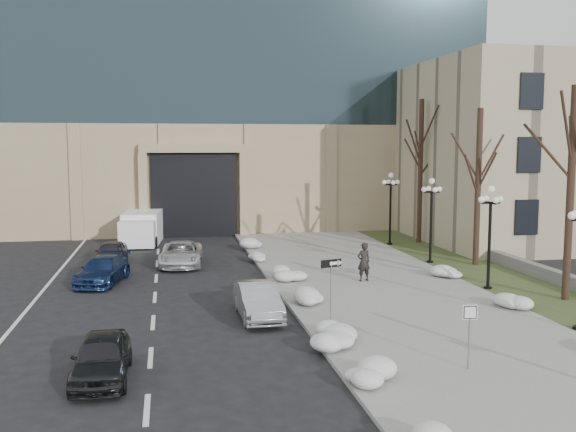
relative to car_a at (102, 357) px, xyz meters
name	(u,v)px	position (x,y,z in m)	size (l,w,h in m)	color
ground	(423,423)	(7.80, -4.37, -0.65)	(160.00, 160.00, 0.00)	black
sidewalk	(376,286)	(11.30, 9.63, -0.59)	(9.00, 40.00, 0.12)	gray
curb	(280,290)	(6.80, 9.63, -0.58)	(0.30, 40.00, 0.14)	gray
grass_strip	(505,281)	(17.80, 9.63, -0.60)	(4.00, 40.00, 0.10)	#374522
stone_wall	(521,266)	(19.80, 11.63, -0.30)	(0.50, 30.00, 0.70)	slate
office_tower	(209,5)	(5.79, 39.22, 17.85)	(40.00, 24.70, 36.00)	tan
classical_building	(561,152)	(29.80, 23.61, 5.35)	(22.00, 18.12, 12.00)	tan
car_a	(102,357)	(0.00, 0.00, 0.00)	(1.53, 3.79, 1.29)	black
car_b	(258,301)	(5.23, 5.53, 0.03)	(1.43, 4.10, 1.35)	#A0A1A7
car_c	(103,270)	(-1.18, 12.97, -0.02)	(1.76, 4.32, 1.25)	navy
car_d	(181,254)	(2.59, 16.76, 0.01)	(2.18, 4.72, 1.31)	silver
car_e	(111,252)	(-1.22, 18.15, -0.02)	(1.48, 3.68, 1.25)	#2D2C31
pedestrian	(364,262)	(11.02, 10.65, 0.40)	(0.67, 0.44, 1.84)	black
box_truck	(143,228)	(0.26, 25.59, 0.37)	(2.87, 6.76, 2.09)	white
one_way_sign	(335,271)	(7.88, 4.20, 1.36)	(0.90, 0.39, 2.43)	slate
keep_sign	(470,323)	(10.39, -1.45, 0.84)	(0.43, 0.11, 2.02)	slate
snow_clump_b	(370,376)	(7.25, -1.93, -0.35)	(1.10, 1.60, 0.36)	silver
snow_clump_c	(336,332)	(7.43, 2.23, -0.35)	(1.10, 1.60, 0.36)	silver
snow_clump_d	(307,299)	(7.44, 6.93, -0.35)	(1.10, 1.60, 0.36)	silver
snow_clump_e	(287,276)	(7.46, 11.50, -0.35)	(1.10, 1.60, 0.36)	silver
snow_clump_f	(261,258)	(6.98, 16.67, -0.35)	(1.10, 1.60, 0.36)	silver
snow_clump_g	(251,245)	(7.01, 21.18, -0.35)	(1.10, 1.60, 0.36)	silver
snow_clump_i	(510,304)	(15.20, 4.68, -0.35)	(1.10, 1.60, 0.36)	silver
snow_clump_j	(444,273)	(15.18, 10.78, -0.35)	(1.10, 1.60, 0.36)	silver
snow_clump_l	(335,343)	(7.09, 1.12, -0.35)	(1.10, 1.60, 0.36)	silver
lamppost_b	(490,223)	(16.10, 8.13, 2.43)	(1.18, 1.18, 4.76)	black
lamppost_c	(431,209)	(16.10, 14.63, 2.43)	(1.18, 1.18, 4.76)	black
lamppost_d	(391,199)	(16.10, 21.13, 2.43)	(1.18, 1.18, 4.76)	black
tree_near	(572,163)	(18.30, 5.63, 5.18)	(3.20, 3.20, 9.00)	black
tree_mid	(479,165)	(18.30, 13.63, 4.86)	(3.20, 3.20, 8.50)	black
tree_far	(421,151)	(18.30, 21.63, 5.51)	(3.20, 3.20, 9.50)	black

